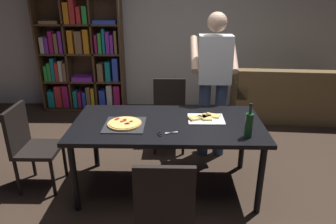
% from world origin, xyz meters
% --- Properties ---
extents(ground_plane, '(12.00, 12.00, 0.00)m').
position_xyz_m(ground_plane, '(0.00, 0.00, 0.00)').
color(ground_plane, '#38281E').
extents(back_wall, '(6.40, 0.10, 2.80)m').
position_xyz_m(back_wall, '(0.00, 2.60, 1.40)').
color(back_wall, silver).
rests_on(back_wall, ground_plane).
extents(dining_table, '(1.87, 0.95, 0.75)m').
position_xyz_m(dining_table, '(0.00, 0.00, 0.68)').
color(dining_table, black).
rests_on(dining_table, ground_plane).
extents(chair_near_camera, '(0.42, 0.42, 0.90)m').
position_xyz_m(chair_near_camera, '(-0.00, -0.96, 0.51)').
color(chair_near_camera, black).
rests_on(chair_near_camera, ground_plane).
extents(chair_far_side, '(0.42, 0.42, 0.90)m').
position_xyz_m(chair_far_side, '(0.00, 0.96, 0.51)').
color(chair_far_side, black).
rests_on(chair_far_side, ground_plane).
extents(chair_left_end, '(0.42, 0.42, 0.90)m').
position_xyz_m(chair_left_end, '(-1.42, 0.00, 0.51)').
color(chair_left_end, black).
rests_on(chair_left_end, ground_plane).
extents(couch, '(1.76, 0.97, 0.85)m').
position_xyz_m(couch, '(1.90, 1.99, 0.30)').
color(couch, brown).
rests_on(couch, ground_plane).
extents(bookshelf, '(1.40, 0.35, 1.95)m').
position_xyz_m(bookshelf, '(-1.51, 2.37, 0.89)').
color(bookshelf, '#513823').
rests_on(bookshelf, ground_plane).
extents(person_serving_pizza, '(0.55, 0.54, 1.75)m').
position_xyz_m(person_serving_pizza, '(0.53, 0.74, 1.00)').
color(person_serving_pizza, '#38476B').
rests_on(person_serving_pizza, ground_plane).
extents(pepperoni_pizza_on_tray, '(0.39, 0.39, 0.04)m').
position_xyz_m(pepperoni_pizza_on_tray, '(-0.41, -0.08, 0.77)').
color(pepperoni_pizza_on_tray, '#2D2D33').
rests_on(pepperoni_pizza_on_tray, dining_table).
extents(pizza_slices_on_towel, '(0.37, 0.28, 0.03)m').
position_xyz_m(pizza_slices_on_towel, '(0.38, 0.09, 0.76)').
color(pizza_slices_on_towel, white).
rests_on(pizza_slices_on_towel, dining_table).
extents(wine_bottle, '(0.07, 0.07, 0.32)m').
position_xyz_m(wine_bottle, '(0.72, -0.31, 0.87)').
color(wine_bottle, '#194723').
rests_on(wine_bottle, dining_table).
extents(kitchen_scissors, '(0.20, 0.10, 0.01)m').
position_xyz_m(kitchen_scissors, '(-0.03, -0.27, 0.76)').
color(kitchen_scissors, silver).
rests_on(kitchen_scissors, dining_table).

